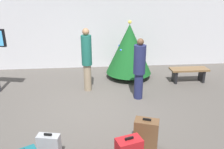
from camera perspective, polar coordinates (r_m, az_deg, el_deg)
The scene contains 8 objects.
ground_plane at distance 5.94m, azimuth -4.23°, elevation -9.18°, with size 16.00×16.00×0.00m, color #514C47.
back_wall at distance 8.94m, azimuth -5.04°, elevation 12.87°, with size 16.00×0.20×3.53m, color silver.
holiday_tree at distance 7.85m, azimuth 4.32°, elevation 6.45°, with size 1.58×1.58×2.00m.
waiting_bench at distance 8.03m, azimuth 18.73°, elevation 0.59°, with size 1.26×0.44×0.48m.
traveller_0 at distance 6.79m, azimuth -6.35°, elevation 4.07°, with size 0.36×0.36×1.92m.
traveller_1 at distance 6.30m, azimuth 6.88°, elevation 1.68°, with size 0.45×0.45×1.74m.
suitcase_0 at distance 4.46m, azimuth -15.46°, elevation -17.26°, with size 0.43×0.25×0.56m.
suitcase_4 at distance 4.62m, azimuth 8.57°, elevation -14.52°, with size 0.52×0.40×0.64m.
Camera 1 is at (-0.03, -5.17, 2.93)m, focal length 36.37 mm.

